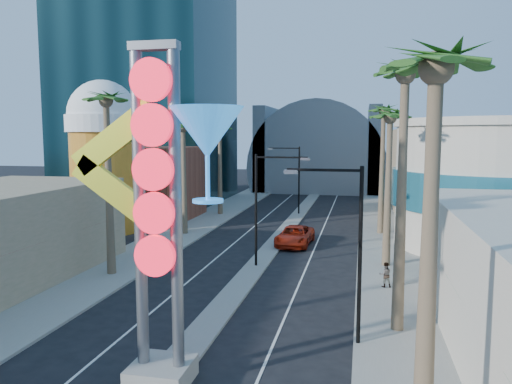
% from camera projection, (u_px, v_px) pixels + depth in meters
% --- Properties ---
extents(sidewalk_west, '(5.00, 100.00, 0.15)m').
position_uv_depth(sidewalk_west, '(197.00, 224.00, 51.83)').
color(sidewalk_west, gray).
rests_on(sidewalk_west, ground).
extents(sidewalk_east, '(5.00, 100.00, 0.15)m').
position_uv_depth(sidewalk_east, '(385.00, 232.00, 47.88)').
color(sidewalk_east, gray).
rests_on(sidewalk_east, ground).
extents(median, '(1.60, 84.00, 0.15)m').
position_uv_depth(median, '(292.00, 223.00, 52.77)').
color(median, gray).
rests_on(median, ground).
extents(hotel_tower, '(20.00, 20.00, 50.00)m').
position_uv_depth(hotel_tower, '(148.00, 20.00, 68.13)').
color(hotel_tower, black).
rests_on(hotel_tower, ground).
extents(brick_filler_west, '(10.00, 10.00, 8.00)m').
position_uv_depth(brick_filler_west, '(150.00, 183.00, 55.66)').
color(brick_filler_west, brown).
rests_on(brick_filler_west, ground).
extents(filler_east, '(10.00, 20.00, 10.00)m').
position_uv_depth(filler_east, '(439.00, 172.00, 58.60)').
color(filler_east, '#94835F').
rests_on(filler_east, ground).
extents(beer_mug, '(7.00, 7.00, 14.50)m').
position_uv_depth(beer_mug, '(104.00, 151.00, 47.66)').
color(beer_mug, '#C4701A').
rests_on(beer_mug, ground).
extents(turquoise_building, '(16.60, 16.60, 10.60)m').
position_uv_depth(turquoise_building, '(497.00, 185.00, 40.67)').
color(turquoise_building, beige).
rests_on(turquoise_building, ground).
extents(canopy, '(22.00, 16.00, 22.00)m').
position_uv_depth(canopy, '(320.00, 165.00, 85.33)').
color(canopy, slate).
rests_on(canopy, ground).
extents(neon_sign, '(6.53, 2.60, 12.55)m').
position_uv_depth(neon_sign, '(178.00, 191.00, 17.74)').
color(neon_sign, gray).
rests_on(neon_sign, ground).
extents(streetlight_0, '(3.79, 0.25, 8.00)m').
position_uv_depth(streetlight_0, '(264.00, 199.00, 34.63)').
color(streetlight_0, black).
rests_on(streetlight_0, ground).
extents(streetlight_1, '(3.79, 0.25, 8.00)m').
position_uv_depth(streetlight_1, '(294.00, 173.00, 58.17)').
color(streetlight_1, black).
rests_on(streetlight_1, ground).
extents(streetlight_2, '(3.45, 0.25, 8.00)m').
position_uv_depth(streetlight_2, '(349.00, 238.00, 21.69)').
color(streetlight_2, black).
rests_on(streetlight_2, ground).
extents(palm_1, '(2.40, 2.40, 12.70)m').
position_uv_depth(palm_1, '(106.00, 111.00, 32.05)').
color(palm_1, brown).
rests_on(palm_1, ground).
extents(palm_2, '(2.40, 2.40, 11.20)m').
position_uv_depth(palm_2, '(183.00, 133.00, 45.81)').
color(palm_2, brown).
rests_on(palm_2, ground).
extents(palm_3, '(2.40, 2.40, 11.20)m').
position_uv_depth(palm_3, '(220.00, 134.00, 57.47)').
color(palm_3, brown).
rests_on(palm_3, ground).
extents(palm_4, '(2.40, 2.40, 12.20)m').
position_uv_depth(palm_4, '(435.00, 93.00, 12.82)').
color(palm_4, brown).
rests_on(palm_4, ground).
extents(palm_5, '(2.40, 2.40, 13.20)m').
position_uv_depth(palm_5, '(405.00, 91.00, 22.43)').
color(palm_5, brown).
rests_on(palm_5, ground).
extents(palm_6, '(2.40, 2.40, 11.70)m').
position_uv_depth(palm_6, '(390.00, 126.00, 34.24)').
color(palm_6, brown).
rests_on(palm_6, ground).
extents(palm_7, '(2.40, 2.40, 12.70)m').
position_uv_depth(palm_7, '(384.00, 119.00, 45.80)').
color(palm_7, brown).
rests_on(palm_7, ground).
extents(red_pickup, '(3.01, 5.96, 1.61)m').
position_uv_depth(red_pickup, '(295.00, 236.00, 42.28)').
color(red_pickup, '#B1230D').
rests_on(red_pickup, ground).
extents(pedestrian_b, '(0.83, 0.70, 1.53)m').
position_uv_depth(pedestrian_b, '(385.00, 275.00, 30.14)').
color(pedestrian_b, gray).
rests_on(pedestrian_b, sidewalk_east).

